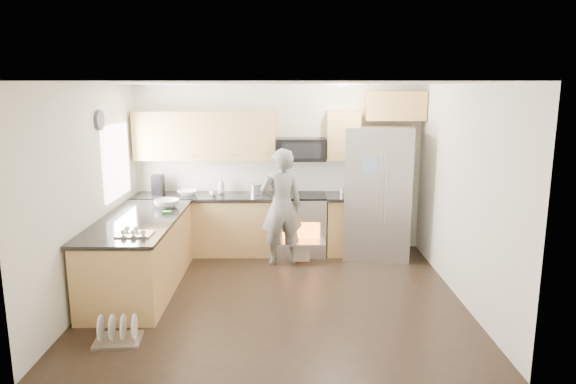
{
  "coord_description": "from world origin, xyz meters",
  "views": [
    {
      "loc": [
        0.11,
        -6.05,
        2.55
      ],
      "look_at": [
        0.15,
        0.5,
        1.22
      ],
      "focal_mm": 32.0,
      "sensor_mm": 36.0,
      "label": 1
    }
  ],
  "objects_px": {
    "refrigerator": "(378,192)",
    "person": "(281,207)",
    "dish_rack": "(118,334)",
    "stove_range": "(301,211)"
  },
  "relations": [
    {
      "from": "refrigerator",
      "to": "person",
      "type": "relative_size",
      "value": 1.16
    },
    {
      "from": "stove_range",
      "to": "dish_rack",
      "type": "xyz_separation_m",
      "value": [
        -1.95,
        -2.89,
        -0.6
      ]
    },
    {
      "from": "refrigerator",
      "to": "person",
      "type": "xyz_separation_m",
      "value": [
        -1.46,
        -0.36,
        -0.14
      ]
    },
    {
      "from": "refrigerator",
      "to": "dish_rack",
      "type": "distance_m",
      "value": 4.26
    },
    {
      "from": "dish_rack",
      "to": "person",
      "type": "bearing_deg",
      "value": 55.34
    },
    {
      "from": "dish_rack",
      "to": "refrigerator",
      "type": "bearing_deg",
      "value": 41.53
    },
    {
      "from": "person",
      "to": "dish_rack",
      "type": "distance_m",
      "value": 3.01
    },
    {
      "from": "refrigerator",
      "to": "person",
      "type": "height_order",
      "value": "refrigerator"
    },
    {
      "from": "person",
      "to": "dish_rack",
      "type": "xyz_separation_m",
      "value": [
        -1.65,
        -2.39,
        -0.78
      ]
    },
    {
      "from": "refrigerator",
      "to": "person",
      "type": "distance_m",
      "value": 1.51
    }
  ]
}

